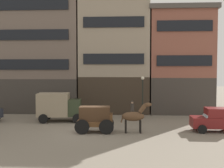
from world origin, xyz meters
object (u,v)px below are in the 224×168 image
(streetlamp_curbside, at_px, (143,91))
(draft_horse, at_px, (134,116))
(sedan_dark, at_px, (216,120))
(cargo_wagon, at_px, (95,117))
(delivery_truck_far, at_px, (60,106))
(pedestrian_officer, at_px, (132,109))

(streetlamp_curbside, bearing_deg, draft_horse, -98.82)
(sedan_dark, bearing_deg, streetlamp_curbside, 135.97)
(draft_horse, xyz_separation_m, sedan_dark, (6.31, 0.79, -0.36))
(cargo_wagon, distance_m, streetlamp_curbside, 7.30)
(delivery_truck_far, height_order, pedestrian_officer, delivery_truck_far)
(sedan_dark, height_order, streetlamp_curbside, streetlamp_curbside)
(delivery_truck_far, distance_m, streetlamp_curbside, 7.96)
(draft_horse, distance_m, pedestrian_officer, 5.89)
(delivery_truck_far, bearing_deg, draft_horse, -32.36)
(pedestrian_officer, xyz_separation_m, streetlamp_curbside, (0.99, 0.11, 1.69))
(sedan_dark, bearing_deg, pedestrian_officer, 141.37)
(draft_horse, height_order, streetlamp_curbside, streetlamp_curbside)
(draft_horse, xyz_separation_m, delivery_truck_far, (-6.74, 4.27, 0.15))
(cargo_wagon, distance_m, pedestrian_officer, 6.56)
(pedestrian_officer, bearing_deg, delivery_truck_far, -166.45)
(sedan_dark, xyz_separation_m, pedestrian_officer, (-6.37, 5.09, 0.07))
(draft_horse, distance_m, delivery_truck_far, 7.98)
(draft_horse, bearing_deg, pedestrian_officer, 90.63)
(pedestrian_officer, distance_m, streetlamp_curbside, 1.96)
(pedestrian_officer, bearing_deg, sedan_dark, -38.63)
(cargo_wagon, height_order, pedestrian_officer, cargo_wagon)
(draft_horse, xyz_separation_m, pedestrian_officer, (-0.07, 5.88, -0.29))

